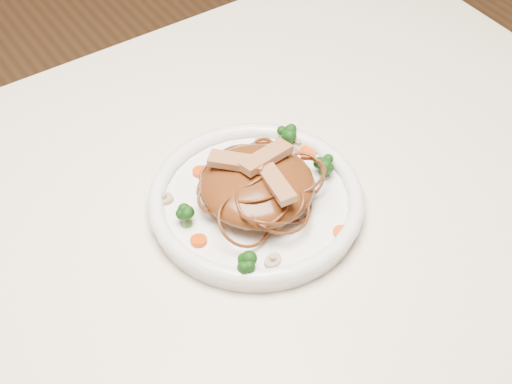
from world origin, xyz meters
TOP-DOWN VIEW (x-y plane):
  - table at (0.00, 0.00)m, footprint 1.20×0.80m
  - plate at (0.07, 0.00)m, footprint 0.34×0.34m
  - noodle_mound at (0.07, 0.01)m, footprint 0.18×0.18m
  - chicken_a at (0.09, 0.01)m, footprint 0.07×0.03m
  - chicken_b at (0.06, 0.03)m, footprint 0.06×0.06m
  - chicken_c at (0.08, -0.03)m, footprint 0.03×0.07m
  - broccoli_0 at (0.16, 0.07)m, footprint 0.04×0.04m
  - broccoli_1 at (-0.02, 0.02)m, footprint 0.04×0.04m
  - broccoli_2 at (-0.00, -0.08)m, footprint 0.03×0.03m
  - broccoli_3 at (0.16, -0.01)m, footprint 0.03×0.03m
  - carrot_0 at (0.12, 0.07)m, footprint 0.02×0.02m
  - carrot_1 at (-0.02, -0.01)m, footprint 0.02×0.02m
  - carrot_2 at (0.17, 0.03)m, footprint 0.03×0.03m
  - carrot_3 at (0.04, 0.08)m, footprint 0.02×0.02m
  - carrot_4 at (0.12, -0.09)m, footprint 0.02×0.02m
  - mushroom_0 at (0.03, -0.08)m, footprint 0.03×0.03m
  - mushroom_1 at (0.16, 0.05)m, footprint 0.03×0.03m
  - mushroom_2 at (-0.02, 0.06)m, footprint 0.03×0.03m
  - mushroom_3 at (0.13, 0.08)m, footprint 0.02×0.02m

SIDE VIEW (x-z plane):
  - table at x=0.00m, z-range 0.28..1.03m
  - plate at x=0.07m, z-range 0.75..0.77m
  - carrot_0 at x=0.12m, z-range 0.77..0.77m
  - carrot_1 at x=-0.02m, z-range 0.77..0.77m
  - carrot_2 at x=0.17m, z-range 0.77..0.77m
  - carrot_3 at x=0.04m, z-range 0.77..0.77m
  - carrot_4 at x=0.12m, z-range 0.77..0.77m
  - mushroom_0 at x=0.03m, z-range 0.77..0.77m
  - mushroom_1 at x=0.16m, z-range 0.77..0.77m
  - mushroom_2 at x=-0.02m, z-range 0.77..0.77m
  - mushroom_3 at x=0.13m, z-range 0.77..0.77m
  - broccoli_2 at x=0.00m, z-range 0.77..0.80m
  - broccoli_3 at x=0.16m, z-range 0.77..0.80m
  - broccoli_1 at x=-0.02m, z-range 0.77..0.80m
  - broccoli_0 at x=0.16m, z-range 0.77..0.80m
  - noodle_mound at x=0.07m, z-range 0.77..0.81m
  - chicken_c at x=0.08m, z-range 0.81..0.82m
  - chicken_b at x=0.06m, z-range 0.81..0.82m
  - chicken_a at x=0.09m, z-range 0.81..0.82m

